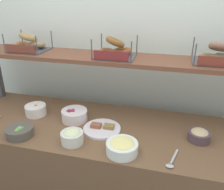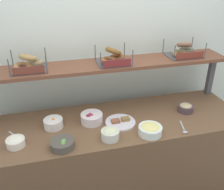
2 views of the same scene
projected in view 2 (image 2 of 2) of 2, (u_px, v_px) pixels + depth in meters
back_wall at (104, 61)px, 2.49m from camera, size 3.38×0.06×2.40m
deli_counter at (118, 159)px, 2.37m from camera, size 2.18×0.70×0.85m
shelf_riser_right at (210, 75)px, 2.54m from camera, size 0.05×0.05×0.40m
upper_shelf at (111, 64)px, 2.22m from camera, size 2.14×0.32×0.03m
bowl_potato_salad at (110, 134)px, 1.93m from camera, size 0.14×0.14×0.09m
bowl_fruit_salad at (53, 123)px, 2.07m from camera, size 0.16×0.16×0.08m
bowl_beet_salad at (92, 118)px, 2.13m from camera, size 0.18×0.18×0.09m
bowl_veggie_mix at (62, 144)px, 1.84m from camera, size 0.18×0.18×0.07m
bowl_egg_salad at (150, 129)px, 1.98m from camera, size 0.19×0.19×0.09m
bowl_hummus at (186, 108)px, 2.29m from camera, size 0.14×0.14×0.08m
bowl_cream_cheese at (16, 142)px, 1.86m from camera, size 0.14×0.14×0.08m
serving_plate_white at (121, 122)px, 2.14m from camera, size 0.25×0.25×0.04m
serving_spoon_near_plate at (18, 137)px, 1.95m from camera, size 0.12×0.15×0.01m
serving_spoon_by_edge at (184, 129)px, 2.05m from camera, size 0.07×0.17×0.01m
bagel_basket_everything at (29, 64)px, 2.04m from camera, size 0.29×0.26×0.14m
bagel_basket_cinnamon_raisin at (113, 58)px, 2.18m from camera, size 0.28×0.24×0.15m
bagel_basket_poppy at (183, 51)px, 2.36m from camera, size 0.32×0.26×0.15m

